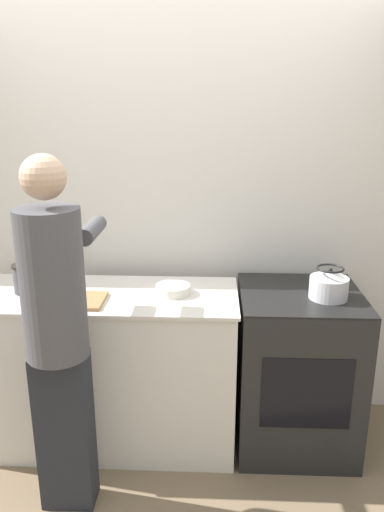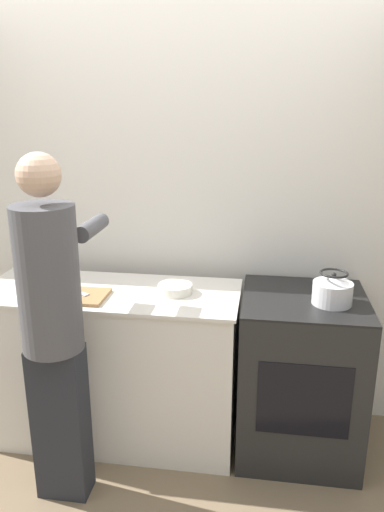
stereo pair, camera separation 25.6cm
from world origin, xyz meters
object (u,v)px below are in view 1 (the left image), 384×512
at_px(oven, 296,369).
at_px(knife, 69,296).
at_px(canister_jar, 26,278).
at_px(person, 57,327).
at_px(kettle, 329,285).
at_px(bowl_prep, 173,289).
at_px(cutting_board, 69,300).

relative_size(oven, knife, 4.91).
bearing_deg(oven, canister_jar, -178.64).
distance_m(person, kettle, 1.40).
xyz_separation_m(kettle, bowl_prep, (-0.83, 0.04, -0.05)).
relative_size(cutting_board, kettle, 1.79).
height_order(person, kettle, person).
bearing_deg(knife, canister_jar, -179.83).
bearing_deg(cutting_board, canister_jar, 154.81).
height_order(cutting_board, knife, knife).
bearing_deg(cutting_board, kettle, 4.13).
xyz_separation_m(person, cutting_board, (-0.05, 0.37, -0.02)).
bearing_deg(cutting_board, knife, 105.65).
xyz_separation_m(knife, canister_jar, (-0.27, 0.10, 0.06)).
xyz_separation_m(oven, bowl_prep, (-0.70, -0.02, 0.49)).
height_order(person, cutting_board, person).
bearing_deg(cutting_board, oven, 7.60).
bearing_deg(cutting_board, bowl_prep, 14.73).
height_order(knife, canister_jar, canister_jar).
height_order(cutting_board, canister_jar, canister_jar).
height_order(kettle, canister_jar, kettle).
bearing_deg(kettle, canister_jar, 178.93).
relative_size(person, cutting_board, 4.73).
xyz_separation_m(knife, bowl_prep, (0.54, 0.12, 0.00)).
relative_size(cutting_board, canister_jar, 2.27).
xyz_separation_m(person, canister_jar, (-0.33, 0.50, 0.05)).
distance_m(knife, kettle, 1.38).
relative_size(person, knife, 9.14).
distance_m(person, canister_jar, 0.60).
xyz_separation_m(cutting_board, knife, (-0.01, 0.02, 0.01)).
xyz_separation_m(person, bowl_prep, (0.49, 0.51, -0.01)).
bearing_deg(person, oven, 24.18).
distance_m(knife, bowl_prep, 0.56).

